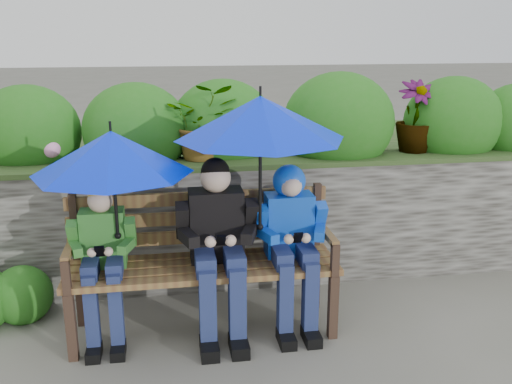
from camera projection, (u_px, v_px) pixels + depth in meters
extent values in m
plane|color=#5D5C51|center=(258.00, 323.00, 4.08)|extent=(60.00, 60.00, 0.00)
cube|color=#37342F|center=(243.00, 223.00, 4.66)|extent=(8.00, 0.40, 1.00)
cube|color=#1E3B15|center=(243.00, 163.00, 4.52)|extent=(8.00, 0.42, 0.04)
cube|color=#1E3B15|center=(227.00, 187.00, 5.80)|extent=(8.00, 2.00, 0.96)
ellipsoid|color=#216517|center=(28.00, 132.00, 4.51)|extent=(0.82, 0.66, 0.74)
ellipsoid|color=#216517|center=(136.00, 130.00, 4.53)|extent=(0.85, 0.68, 0.76)
ellipsoid|color=#216517|center=(223.00, 126.00, 4.71)|extent=(0.86, 0.69, 0.77)
ellipsoid|color=#216517|center=(339.00, 123.00, 4.72)|extent=(0.94, 0.75, 0.84)
ellipsoid|color=#216517|center=(453.00, 122.00, 4.91)|extent=(0.87, 0.69, 0.78)
sphere|color=pink|center=(51.00, 149.00, 4.35)|extent=(0.14, 0.14, 0.14)
sphere|color=pink|center=(249.00, 143.00, 4.58)|extent=(0.14, 0.14, 0.14)
imported|color=#216517|center=(202.00, 121.00, 4.48)|extent=(0.54, 0.47, 0.60)
imported|color=#216517|center=(416.00, 116.00, 4.75)|extent=(0.33, 0.33, 0.60)
sphere|color=#216517|center=(22.00, 295.00, 4.11)|extent=(0.43, 0.43, 0.43)
cube|color=#35241B|center=(71.00, 327.00, 3.57)|extent=(0.06, 0.06, 0.46)
cube|color=#35241B|center=(81.00, 295.00, 4.00)|extent=(0.06, 0.06, 0.46)
cube|color=#35241B|center=(333.00, 307.00, 3.83)|extent=(0.06, 0.06, 0.46)
cube|color=#35241B|center=(315.00, 279.00, 4.27)|extent=(0.06, 0.06, 0.46)
cube|color=brown|center=(205.00, 279.00, 3.67)|extent=(1.82, 0.10, 0.04)
cube|color=brown|center=(204.00, 271.00, 3.79)|extent=(1.82, 0.10, 0.04)
cube|color=brown|center=(202.00, 264.00, 3.92)|extent=(1.82, 0.10, 0.04)
cube|color=brown|center=(201.00, 256.00, 4.04)|extent=(1.82, 0.10, 0.04)
cube|color=#35241B|center=(75.00, 230.00, 3.89)|extent=(0.05, 0.05, 0.51)
cube|color=brown|center=(70.00, 247.00, 3.66)|extent=(0.05, 0.47, 0.04)
cube|color=#35241B|center=(66.00, 278.00, 3.48)|extent=(0.05, 0.05, 0.22)
cube|color=#35241B|center=(317.00, 217.00, 4.15)|extent=(0.05, 0.05, 0.51)
cube|color=brown|center=(326.00, 232.00, 3.93)|extent=(0.05, 0.47, 0.04)
cube|color=#35241B|center=(335.00, 260.00, 3.74)|extent=(0.05, 0.05, 0.22)
cube|color=brown|center=(200.00, 236.00, 4.06)|extent=(1.82, 0.04, 0.09)
cube|color=brown|center=(200.00, 217.00, 4.02)|extent=(1.82, 0.04, 0.09)
cube|color=brown|center=(199.00, 198.00, 3.98)|extent=(1.82, 0.04, 0.09)
cube|color=#2F7E30|center=(103.00, 238.00, 3.79)|extent=(0.29, 0.17, 0.39)
sphere|color=beige|center=(100.00, 201.00, 3.69)|extent=(0.16, 0.16, 0.16)
sphere|color=gold|center=(100.00, 196.00, 3.69)|extent=(0.15, 0.15, 0.15)
cube|color=#1B294E|center=(91.00, 267.00, 3.68)|extent=(0.10, 0.27, 0.10)
cube|color=#1B294E|center=(92.00, 315.00, 3.63)|extent=(0.08, 0.09, 0.55)
cube|color=black|center=(94.00, 353.00, 3.65)|extent=(0.09, 0.19, 0.07)
cube|color=#1B294E|center=(115.00, 265.00, 3.71)|extent=(0.10, 0.27, 0.10)
cube|color=#1B294E|center=(116.00, 313.00, 3.65)|extent=(0.08, 0.09, 0.55)
cube|color=black|center=(118.00, 350.00, 3.67)|extent=(0.09, 0.19, 0.07)
cube|color=#2F7E30|center=(73.00, 235.00, 3.70)|extent=(0.07, 0.16, 0.22)
cube|color=#2F7E30|center=(76.00, 249.00, 3.62)|extent=(0.11, 0.18, 0.06)
sphere|color=beige|center=(92.00, 253.00, 3.56)|extent=(0.06, 0.06, 0.06)
cube|color=#2F7E30|center=(131.00, 232.00, 3.76)|extent=(0.07, 0.16, 0.22)
cube|color=#2F7E30|center=(126.00, 246.00, 3.67)|extent=(0.11, 0.18, 0.06)
sphere|color=beige|center=(108.00, 252.00, 3.58)|extent=(0.06, 0.06, 0.06)
cube|color=black|center=(100.00, 251.00, 3.56)|extent=(0.06, 0.07, 0.09)
cube|color=black|center=(216.00, 225.00, 3.89)|extent=(0.36, 0.21, 0.49)
sphere|color=beige|center=(216.00, 178.00, 3.78)|extent=(0.20, 0.20, 0.20)
sphere|color=black|center=(215.00, 172.00, 3.78)|extent=(0.19, 0.19, 0.19)
cube|color=#1B294E|center=(205.00, 260.00, 3.76)|extent=(0.13, 0.34, 0.13)
cube|color=#1B294E|center=(208.00, 311.00, 3.68)|extent=(0.11, 0.12, 0.56)
cube|color=black|center=(209.00, 348.00, 3.68)|extent=(0.12, 0.24, 0.09)
cube|color=#1B294E|center=(234.00, 258.00, 3.79)|extent=(0.13, 0.34, 0.13)
cube|color=#1B294E|center=(237.00, 308.00, 3.71)|extent=(0.11, 0.12, 0.56)
cube|color=black|center=(239.00, 346.00, 3.71)|extent=(0.12, 0.24, 0.09)
cube|color=black|center=(182.00, 220.00, 3.78)|extent=(0.09, 0.20, 0.27)
cube|color=black|center=(188.00, 238.00, 3.68)|extent=(0.14, 0.23, 0.07)
sphere|color=beige|center=(210.00, 242.00, 3.61)|extent=(0.07, 0.07, 0.07)
cube|color=black|center=(251.00, 217.00, 3.86)|extent=(0.09, 0.20, 0.27)
cube|color=black|center=(249.00, 234.00, 3.74)|extent=(0.14, 0.23, 0.07)
sphere|color=beige|center=(231.00, 241.00, 3.63)|extent=(0.07, 0.07, 0.07)
cube|color=black|center=(221.00, 240.00, 3.60)|extent=(0.06, 0.07, 0.09)
cube|color=blue|center=(289.00, 224.00, 3.97)|extent=(0.33, 0.19, 0.44)
sphere|color=beige|center=(290.00, 183.00, 3.87)|extent=(0.18, 0.18, 0.18)
sphere|color=blue|center=(289.00, 181.00, 3.90)|extent=(0.23, 0.23, 0.23)
sphere|color=beige|center=(291.00, 187.00, 3.83)|extent=(0.14, 0.14, 0.14)
cube|color=#1B294E|center=(281.00, 255.00, 3.86)|extent=(0.11, 0.31, 0.11)
cube|color=#1B294E|center=(285.00, 302.00, 3.79)|extent=(0.10, 0.11, 0.55)
cube|color=black|center=(286.00, 339.00, 3.80)|extent=(0.11, 0.21, 0.08)
cube|color=#1B294E|center=(306.00, 254.00, 3.89)|extent=(0.11, 0.31, 0.11)
cube|color=#1B294E|center=(310.00, 301.00, 3.82)|extent=(0.10, 0.11, 0.55)
cube|color=black|center=(311.00, 337.00, 3.83)|extent=(0.11, 0.21, 0.08)
cube|color=blue|center=(261.00, 220.00, 3.88)|extent=(0.08, 0.17, 0.24)
cube|color=blue|center=(268.00, 236.00, 3.79)|extent=(0.12, 0.20, 0.07)
sphere|color=beige|center=(289.00, 239.00, 3.72)|extent=(0.07, 0.07, 0.07)
cube|color=blue|center=(319.00, 217.00, 3.95)|extent=(0.08, 0.17, 0.24)
cube|color=blue|center=(320.00, 233.00, 3.84)|extent=(0.12, 0.20, 0.07)
sphere|color=beige|center=(306.00, 238.00, 3.74)|extent=(0.07, 0.07, 0.07)
cube|color=black|center=(298.00, 238.00, 3.72)|extent=(0.06, 0.07, 0.09)
cone|color=#0021EB|center=(112.00, 152.00, 3.55)|extent=(1.02, 1.02, 0.27)
cylinder|color=black|center=(110.00, 126.00, 3.50)|extent=(0.02, 0.02, 0.06)
cylinder|color=black|center=(115.00, 195.00, 3.62)|extent=(0.02, 0.02, 0.55)
sphere|color=black|center=(118.00, 236.00, 3.70)|extent=(0.04, 0.04, 0.04)
cone|color=#0021EB|center=(260.00, 118.00, 3.60)|extent=(1.11, 1.11, 0.28)
cylinder|color=black|center=(260.00, 91.00, 3.56)|extent=(0.02, 0.02, 0.06)
cylinder|color=black|center=(260.00, 174.00, 3.70)|extent=(0.02, 0.02, 0.73)
sphere|color=black|center=(260.00, 227.00, 3.81)|extent=(0.04, 0.04, 0.04)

